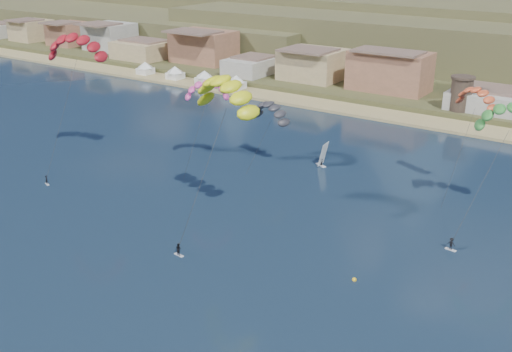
# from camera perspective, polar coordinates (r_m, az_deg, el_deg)

# --- Properties ---
(beach) EXTENTS (2200.00, 12.00, 0.90)m
(beach) POSITION_cam_1_polar(r_m,az_deg,el_deg) (151.09, 16.19, 5.07)
(beach) COLOR tan
(beach) RESTS_ON ground
(town) EXTENTS (400.00, 24.00, 12.00)m
(town) POSITION_cam_1_polar(r_m,az_deg,el_deg) (179.17, 5.90, 10.85)
(town) COLOR #BCB8AE
(town) RESTS_ON ground
(watchtower) EXTENTS (5.82, 5.82, 8.60)m
(watchtower) POSITION_cam_1_polar(r_m,az_deg,el_deg) (155.66, 19.15, 7.53)
(watchtower) COLOR #47382D
(watchtower) RESTS_ON ground
(beach_tents) EXTENTS (43.40, 6.40, 5.00)m
(beach_tents) POSITION_cam_1_polar(r_m,az_deg,el_deg) (187.48, -6.48, 9.97)
(beach_tents) COLOR white
(beach_tents) RESTS_ON ground
(kitesurfer_red) EXTENTS (12.70, 16.45, 27.33)m
(kitesurfer_red) POSITION_cam_1_polar(r_m,az_deg,el_deg) (116.11, -17.01, 12.19)
(kitesurfer_red) COLOR silver
(kitesurfer_red) RESTS_ON ground
(kitesurfer_yellow) EXTENTS (13.18, 16.29, 25.31)m
(kitesurfer_yellow) POSITION_cam_1_polar(r_m,az_deg,el_deg) (85.60, -2.93, 8.41)
(kitesurfer_yellow) COLOR silver
(kitesurfer_yellow) RESTS_ON ground
(kitesurfer_green) EXTENTS (11.14, 18.04, 21.86)m
(kitesurfer_green) POSITION_cam_1_polar(r_m,az_deg,el_deg) (96.02, 23.36, 5.48)
(kitesurfer_green) COLOR silver
(kitesurfer_green) RESTS_ON ground
(distant_kite_pink) EXTENTS (8.94, 7.94, 18.91)m
(distant_kite_pink) POSITION_cam_1_polar(r_m,az_deg,el_deg) (111.37, -4.76, 8.55)
(distant_kite_pink) COLOR #262626
(distant_kite_pink) RESTS_ON ground
(distant_kite_dark) EXTENTS (9.88, 7.03, 14.81)m
(distant_kite_dark) POSITION_cam_1_polar(r_m,az_deg,el_deg) (114.33, 1.45, 6.53)
(distant_kite_dark) COLOR #262626
(distant_kite_dark) RESTS_ON ground
(distant_kite_orange) EXTENTS (8.46, 6.98, 20.53)m
(distant_kite_orange) POSITION_cam_1_polar(r_m,az_deg,el_deg) (103.82, 20.52, 7.40)
(distant_kite_orange) COLOR #262626
(distant_kite_orange) RESTS_ON ground
(windsurfer) EXTENTS (2.98, 3.05, 4.80)m
(windsurfer) POSITION_cam_1_polar(r_m,az_deg,el_deg) (116.85, 6.36, 1.70)
(windsurfer) COLOR silver
(windsurfer) RESTS_ON ground
(buoy) EXTENTS (0.61, 0.61, 0.61)m
(buoy) POSITION_cam_1_polar(r_m,az_deg,el_deg) (79.24, 9.44, -9.81)
(buoy) COLOR yellow
(buoy) RESTS_ON ground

